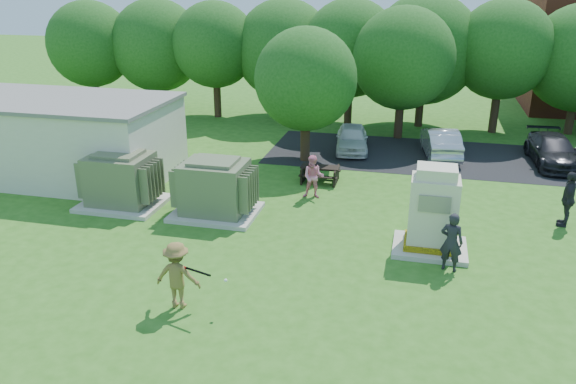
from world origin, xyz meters
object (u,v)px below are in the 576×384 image
(car_silver_a, at_px, (441,142))
(generator_cabinet, at_px, (433,215))
(transformer_left, at_px, (121,181))
(car_dark, at_px, (553,150))
(transformer_right, at_px, (215,189))
(picnic_table, at_px, (320,172))
(car_white, at_px, (352,138))
(person_by_generator, at_px, (451,242))
(person_at_picnic, at_px, (313,177))
(person_walking_right, at_px, (568,199))
(batter, at_px, (177,275))

(car_silver_a, bearing_deg, generator_cabinet, 79.54)
(transformer_left, relative_size, car_dark, 0.67)
(transformer_right, xyz_separation_m, picnic_table, (3.03, 4.26, -0.55))
(car_white, bearing_deg, person_by_generator, -76.36)
(person_at_picnic, bearing_deg, transformer_left, -163.68)
(transformer_right, relative_size, person_at_picnic, 1.77)
(generator_cabinet, bearing_deg, person_walking_right, 33.92)
(batter, height_order, car_silver_a, batter)
(transformer_right, height_order, generator_cabinet, generator_cabinet)
(transformer_left, xyz_separation_m, generator_cabinet, (11.23, -1.10, 0.24))
(generator_cabinet, xyz_separation_m, car_white, (-3.82, 10.17, -0.57))
(batter, bearing_deg, car_white, -101.99)
(transformer_left, relative_size, picnic_table, 1.89)
(transformer_left, bearing_deg, generator_cabinet, -5.62)
(person_walking_right, distance_m, car_dark, 7.24)
(person_at_picnic, height_order, car_dark, person_at_picnic)
(person_by_generator, xyz_separation_m, person_at_picnic, (-4.99, 4.72, -0.05))
(transformer_right, relative_size, person_by_generator, 1.66)
(person_at_picnic, bearing_deg, batter, -106.07)
(person_walking_right, distance_m, car_silver_a, 8.36)
(batter, height_order, person_at_picnic, batter)
(generator_cabinet, xyz_separation_m, person_at_picnic, (-4.44, 3.54, -0.36))
(batter, xyz_separation_m, person_by_generator, (6.88, 3.67, -0.01))
(person_by_generator, distance_m, car_white, 12.16)
(batter, relative_size, person_by_generator, 1.01)
(person_by_generator, distance_m, car_dark, 12.36)
(transformer_left, relative_size, car_white, 0.80)
(person_at_picnic, distance_m, car_silver_a, 8.32)
(batter, bearing_deg, person_walking_right, -146.46)
(transformer_left, relative_size, transformer_right, 1.00)
(person_at_picnic, distance_m, car_white, 6.67)
(picnic_table, distance_m, car_silver_a, 6.97)
(transformer_left, height_order, transformer_right, same)
(transformer_right, bearing_deg, person_walking_right, 9.08)
(person_walking_right, relative_size, car_white, 0.52)
(picnic_table, height_order, person_walking_right, person_walking_right)
(person_by_generator, xyz_separation_m, car_dark, (4.80, 11.38, -0.25))
(transformer_right, bearing_deg, transformer_left, 180.00)
(picnic_table, xyz_separation_m, person_at_picnic, (0.07, -1.82, 0.42))
(person_by_generator, bearing_deg, person_walking_right, -119.44)
(generator_cabinet, distance_m, car_white, 10.88)
(transformer_left, bearing_deg, car_dark, 28.75)
(person_walking_right, bearing_deg, person_at_picnic, -78.84)
(person_by_generator, bearing_deg, car_silver_a, -75.48)
(generator_cabinet, bearing_deg, car_silver_a, 87.78)
(transformer_left, height_order, person_by_generator, transformer_left)
(picnic_table, bearing_deg, transformer_right, -125.41)
(generator_cabinet, distance_m, car_dark, 11.54)
(picnic_table, distance_m, car_white, 4.86)
(person_at_picnic, xyz_separation_m, car_dark, (9.79, 6.67, -0.20))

